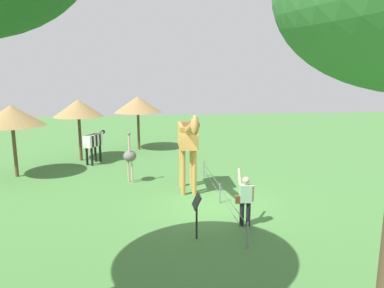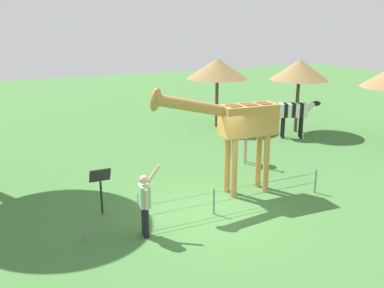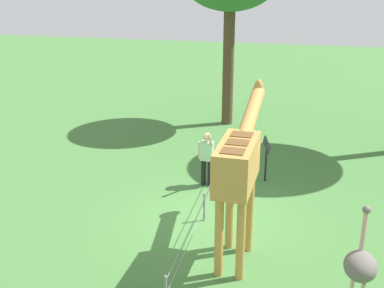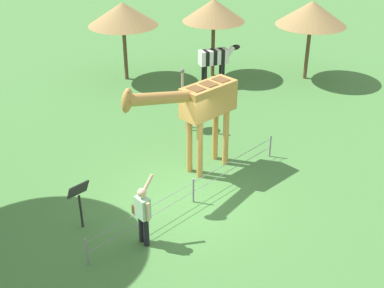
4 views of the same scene
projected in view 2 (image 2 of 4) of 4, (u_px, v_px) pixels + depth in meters
name	position (u px, v px, depth m)	size (l,w,h in m)	color
ground_plane	(210.00, 211.00, 11.79)	(60.00, 60.00, 0.00)	#427538
giraffe	(238.00, 124.00, 12.40)	(3.92, 0.77, 3.42)	#BC8942
visitor	(145.00, 201.00, 10.23)	(0.62, 0.59, 1.75)	black
zebra	(294.00, 112.00, 18.72)	(1.76, 1.04, 1.66)	black
ostrich	(246.00, 132.00, 15.43)	(0.70, 0.56, 2.25)	#CC9E93
shade_hut_far	(299.00, 70.00, 19.27)	(2.65, 2.65, 3.36)	brown
shade_hut_aside	(217.00, 69.00, 20.19)	(2.92, 2.92, 3.31)	brown
info_sign	(100.00, 182.00, 11.33)	(0.56, 0.21, 1.32)	black
wire_fence	(214.00, 200.00, 11.51)	(7.05, 0.05, 0.75)	slate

